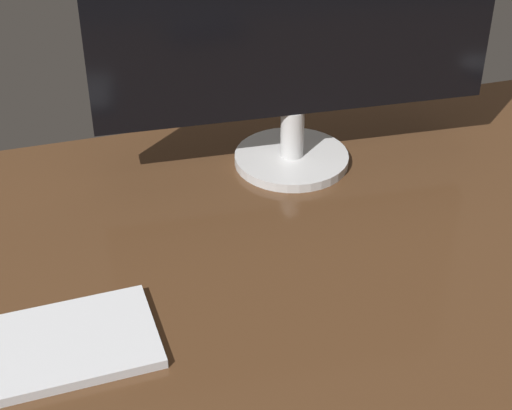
% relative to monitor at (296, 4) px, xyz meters
% --- Properties ---
extents(desk, '(1.40, 0.84, 0.02)m').
position_rel_monitor_xyz_m(desk, '(-0.04, -0.25, -0.27)').
color(desk, '#4C301C').
rests_on(desk, ground).
extents(monitor, '(0.60, 0.18, 0.47)m').
position_rel_monitor_xyz_m(monitor, '(0.00, 0.00, 0.00)').
color(monitor, silver).
rests_on(monitor, desk).
extents(keyboard, '(0.35, 0.15, 0.01)m').
position_rel_monitor_xyz_m(keyboard, '(-0.45, -0.33, -0.25)').
color(keyboard, silver).
rests_on(keyboard, desk).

